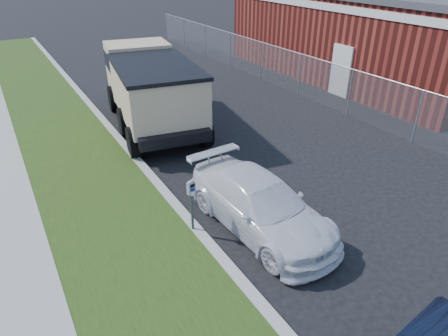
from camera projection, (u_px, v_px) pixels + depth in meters
ground at (291, 205)px, 10.16m from camera, size 120.00×120.00×0.00m
streetside at (46, 229)px, 9.18m from camera, size 6.12×50.00×0.15m
chainlink_fence at (300, 66)px, 17.53m from camera, size 0.06×30.06×30.00m
brick_building at (380, 31)px, 20.54m from camera, size 9.20×14.20×4.17m
parking_meter at (191, 195)px, 8.63m from camera, size 0.19×0.14×1.29m
white_wagon at (260, 204)px, 9.11m from camera, size 2.00×4.33×1.23m
dump_truck at (150, 85)px, 14.41m from camera, size 3.48×6.88×2.58m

